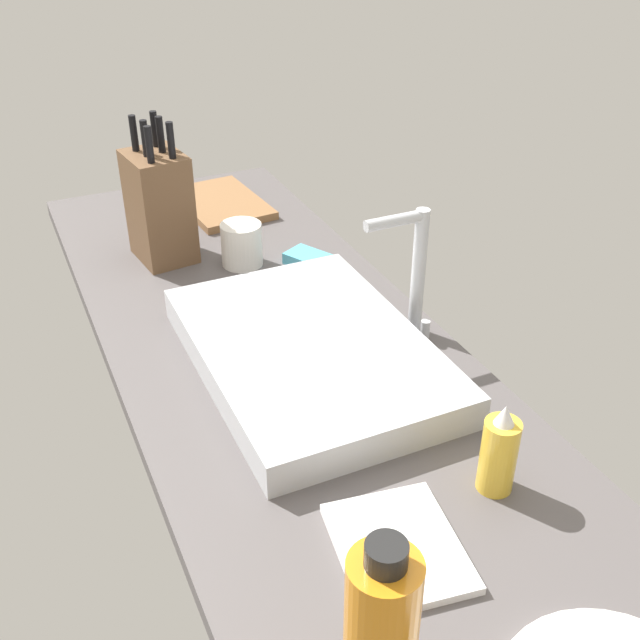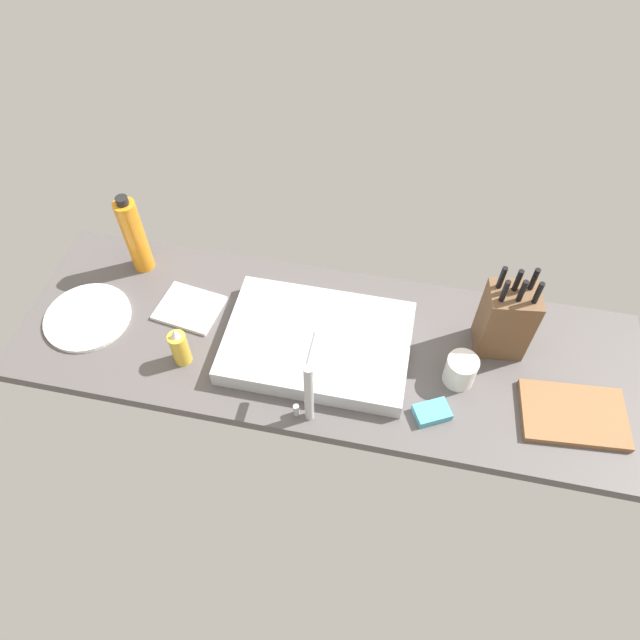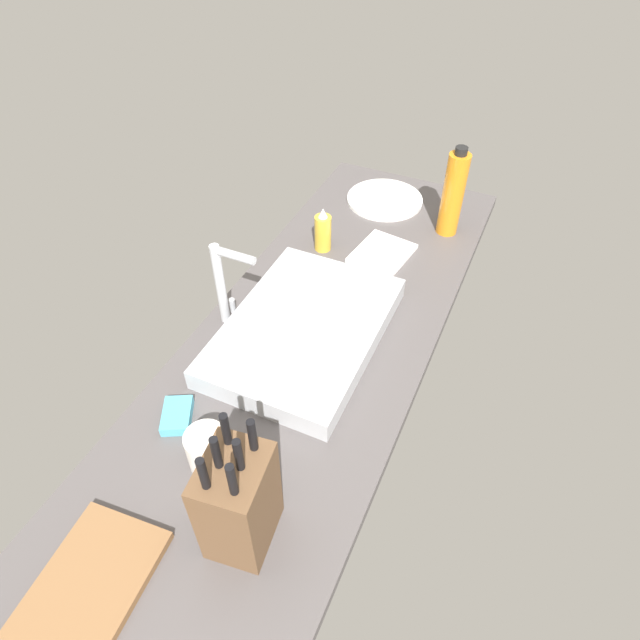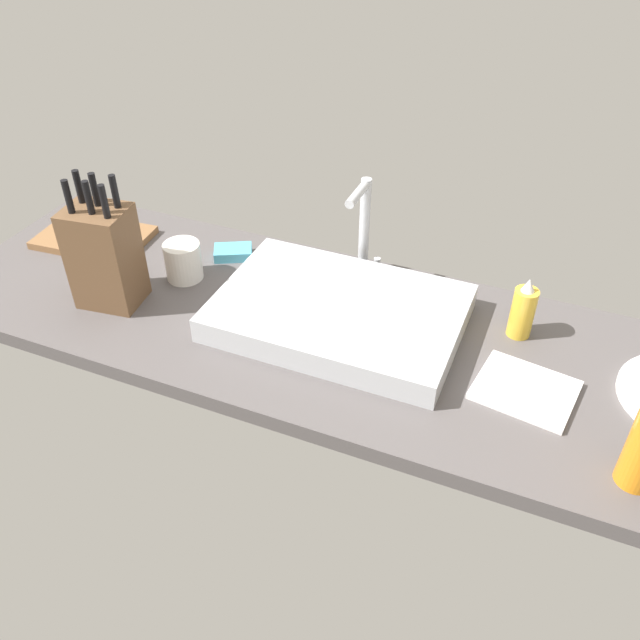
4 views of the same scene
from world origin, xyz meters
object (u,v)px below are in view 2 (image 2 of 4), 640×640
object	(u,v)px
sink_basin	(317,343)
dish_sponge	(432,412)
cutting_board	(574,414)
dinner_plate	(88,317)
soap_bottle	(180,347)
water_bottle	(134,236)
coffee_mug	(461,370)
dish_towel	(190,308)
faucet	(309,386)
knife_block	(506,320)

from	to	relation	value
sink_basin	dish_sponge	xyz separation A→B (cm)	(-33.19, 14.45, -1.56)
cutting_board	dinner_plate	distance (cm)	136.87
soap_bottle	dinner_plate	world-z (taller)	soap_bottle
water_bottle	coffee_mug	xyz separation A→B (cm)	(-98.54, 22.11, -8.60)
water_bottle	dish_towel	bearing A→B (deg)	144.80
faucet	cutting_board	world-z (taller)	faucet
knife_block	sink_basin	bearing A→B (deg)	5.69
sink_basin	water_bottle	world-z (taller)	water_bottle
dish_towel	sink_basin	bearing A→B (deg)	171.41
cutting_board	coffee_mug	xyz separation A→B (cm)	(29.92, -5.24, 3.54)
dish_towel	coffee_mug	world-z (taller)	coffee_mug
sink_basin	dish_sponge	size ratio (longest dim) A/B	5.63
water_bottle	dish_sponge	bearing A→B (deg)	159.68
faucet	cutting_board	distance (cm)	69.26
cutting_board	coffee_mug	bearing A→B (deg)	-9.94
sink_basin	cutting_board	world-z (taller)	sink_basin
water_bottle	dinner_plate	distance (cm)	27.45
sink_basin	coffee_mug	world-z (taller)	coffee_mug
coffee_mug	sink_basin	bearing A→B (deg)	-3.33
sink_basin	soap_bottle	distance (cm)	37.42
cutting_board	water_bottle	bearing A→B (deg)	-12.02
water_bottle	coffee_mug	distance (cm)	101.35
cutting_board	soap_bottle	distance (cm)	104.86
sink_basin	dish_sponge	distance (cm)	36.23
knife_block	dish_sponge	xyz separation A→B (cm)	(15.81, 25.82, -10.36)
soap_bottle	dinner_plate	size ratio (longest dim) A/B	0.55
cutting_board	soap_bottle	size ratio (longest dim) A/B	1.95
cutting_board	dinner_plate	world-z (taller)	cutting_board
knife_block	water_bottle	xyz separation A→B (cm)	(108.37, -8.46, 1.48)
dinner_plate	coffee_mug	distance (cm)	106.96
dinner_plate	cutting_board	bearing A→B (deg)	178.18
sink_basin	dish_towel	world-z (taller)	sink_basin
sink_basin	dinner_plate	world-z (taller)	sink_basin
faucet	dinner_plate	bearing A→B (deg)	-13.62
knife_block	cutting_board	xyz separation A→B (cm)	(-20.08, 18.90, -10.66)
faucet	dinner_plate	distance (cm)	73.04
cutting_board	dish_sponge	xyz separation A→B (cm)	(35.89, 6.93, 0.30)
knife_block	faucet	bearing A→B (deg)	26.51
sink_basin	cutting_board	size ratio (longest dim) A/B	1.90
faucet	dish_sponge	distance (cm)	33.86
coffee_mug	water_bottle	bearing A→B (deg)	-12.65
coffee_mug	dish_sponge	distance (cm)	13.94
soap_bottle	dish_towel	distance (cm)	18.40
knife_block	cutting_board	bearing A→B (deg)	129.36
faucet	dish_sponge	xyz separation A→B (cm)	(-31.04, -5.65, -12.29)
sink_basin	faucet	xyz separation A→B (cm)	(-2.15, 20.10, 10.73)
knife_block	coffee_mug	size ratio (longest dim) A/B	3.31
water_bottle	knife_block	bearing A→B (deg)	175.54
water_bottle	soap_bottle	bearing A→B (deg)	127.55
knife_block	water_bottle	distance (cm)	108.71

